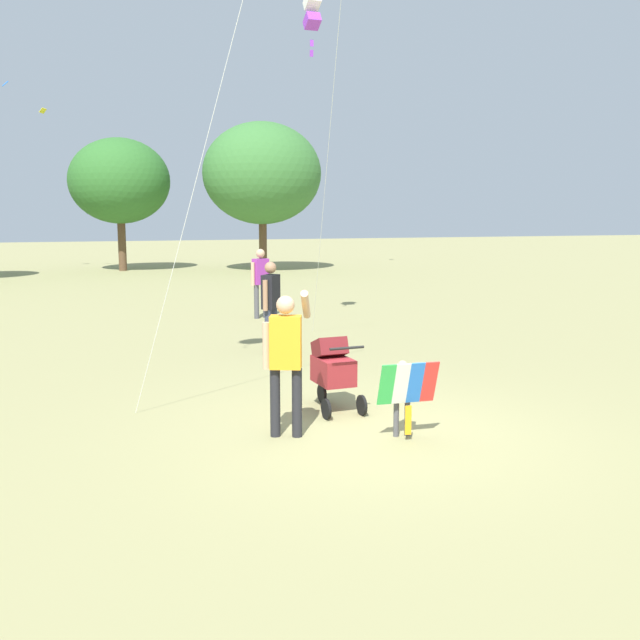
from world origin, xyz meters
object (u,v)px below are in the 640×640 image
Objects in this scene: kite_orange_delta at (312,13)px; person_red_shirt at (261,278)px; person_sitting_far at (271,300)px; person_adult_flyer at (286,352)px; stroller at (333,367)px; child_with_butterfly_kite at (404,390)px.

person_red_shirt is (-0.69, 2.37, -5.89)m from kite_orange_delta.
person_red_shirt reaches higher than person_sitting_far.
person_adult_flyer is 1.40m from stroller.
kite_orange_delta is at bearing 71.05° from person_adult_flyer.
stroller is 9.16m from kite_orange_delta.
kite_orange_delta reaches higher than stroller.
stroller is at bearing 46.57° from person_adult_flyer.
kite_orange_delta is 6.39m from person_red_shirt.
child_with_butterfly_kite is 5.65m from person_sitting_far.
person_adult_flyer reaches higher than person_red_shirt.
person_adult_flyer is 1.02× the size of person_red_shirt.
stroller is 0.15× the size of kite_orange_delta.
person_sitting_far is at bearing 93.30° from child_with_butterfly_kite.
person_red_shirt is (1.85, 9.75, 0.00)m from person_adult_flyer.
kite_orange_delta is (1.18, 7.84, 6.35)m from child_with_butterfly_kite.
stroller is (-0.44, 1.42, 0.01)m from child_with_butterfly_kite.
stroller is 0.62× the size of person_red_shirt.
child_with_butterfly_kite is 10.16m from kite_orange_delta.
stroller is 8.85m from person_red_shirt.
child_with_butterfly_kite is at bearing -86.70° from person_sitting_far.
child_with_butterfly_kite is at bearing -18.66° from person_adult_flyer.
child_with_butterfly_kite is 0.53× the size of person_adult_flyer.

